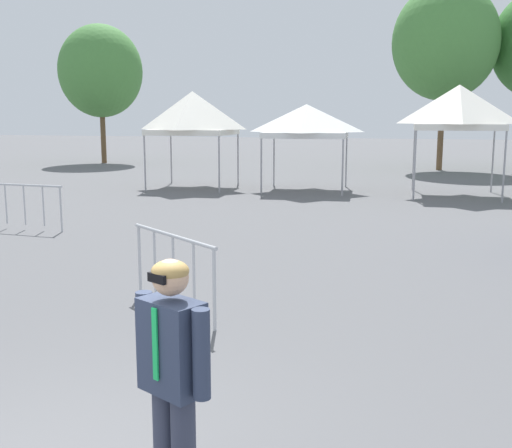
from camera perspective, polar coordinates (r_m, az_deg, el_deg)
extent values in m
cylinder|color=#9E9EA3|center=(22.35, -10.12, 5.71)|extent=(0.06, 0.06, 2.14)
cylinder|color=#9E9EA3|center=(21.48, -3.39, 5.68)|extent=(0.06, 0.06, 2.14)
cylinder|color=#9E9EA3|center=(24.87, -7.76, 6.18)|extent=(0.06, 0.06, 2.14)
cylinder|color=#9E9EA3|center=(24.09, -1.66, 6.15)|extent=(0.06, 0.06, 2.14)
pyramid|color=white|center=(23.10, -5.81, 10.29)|extent=(2.99, 2.99, 1.36)
cube|color=white|center=(23.11, -5.77, 8.36)|extent=(2.96, 2.96, 0.20)
cylinder|color=#9E9EA3|center=(21.14, 0.48, 5.53)|extent=(0.06, 0.06, 2.07)
cylinder|color=#9E9EA3|center=(20.84, 7.92, 5.37)|extent=(0.06, 0.06, 2.07)
cylinder|color=#9E9EA3|center=(23.82, 1.65, 6.02)|extent=(0.06, 0.06, 2.07)
cylinder|color=#9E9EA3|center=(23.55, 8.25, 5.88)|extent=(0.06, 0.06, 2.07)
pyramid|color=white|center=(22.24, 4.63, 9.62)|extent=(3.08, 3.08, 0.95)
cube|color=white|center=(22.25, 4.61, 8.13)|extent=(3.05, 3.05, 0.20)
cylinder|color=#9E9EA3|center=(20.31, 14.29, 5.48)|extent=(0.06, 0.06, 2.38)
cylinder|color=#9E9EA3|center=(20.52, 21.74, 5.13)|extent=(0.06, 0.06, 2.38)
cylinder|color=#9E9EA3|center=(22.95, 14.21, 5.96)|extent=(0.06, 0.06, 2.38)
cylinder|color=#9E9EA3|center=(23.14, 20.82, 5.65)|extent=(0.06, 0.06, 2.38)
pyramid|color=white|center=(21.64, 18.02, 10.36)|extent=(2.87, 2.87, 1.24)
cube|color=white|center=(21.64, 17.92, 8.45)|extent=(2.84, 2.84, 0.20)
cube|color=#2D3851|center=(4.02, -7.68, -11.01)|extent=(0.48, 0.40, 0.60)
cylinder|color=#2D3851|center=(4.21, -10.10, -9.80)|extent=(0.11, 0.11, 0.56)
cylinder|color=#2D3851|center=(3.82, -5.01, -11.76)|extent=(0.11, 0.11, 0.56)
sphere|color=#D8A884|center=(3.88, -7.83, -4.86)|extent=(0.23, 0.23, 0.23)
ellipsoid|color=tan|center=(3.87, -7.84, -4.28)|extent=(0.23, 0.23, 0.14)
cube|color=black|center=(3.81, -9.05, -4.93)|extent=(0.14, 0.09, 0.06)
cube|color=#19BF59|center=(3.92, -9.19, -10.80)|extent=(0.04, 0.03, 0.46)
cylinder|color=brown|center=(36.08, -13.78, 7.97)|extent=(0.28, 0.28, 3.21)
ellipsoid|color=#47843D|center=(36.14, -14.00, 13.39)|extent=(4.54, 4.54, 5.00)
cylinder|color=brown|center=(31.85, 16.53, 8.40)|extent=(0.28, 0.28, 4.08)
ellipsoid|color=#47843D|center=(32.03, 16.89, 15.62)|extent=(4.97, 4.97, 5.47)
cylinder|color=#B7BABF|center=(15.46, -20.49, 3.35)|extent=(2.10, 0.17, 0.05)
cylinder|color=#B7BABF|center=(14.92, -17.38, 1.27)|extent=(0.04, 0.04, 1.05)
cylinder|color=#B7BABF|center=(15.20, -18.84, 1.54)|extent=(0.04, 0.04, 0.92)
cylinder|color=#B7BABF|center=(15.52, -20.38, 1.61)|extent=(0.04, 0.04, 0.92)
cylinder|color=#B7BABF|center=(15.85, -21.86, 1.68)|extent=(0.04, 0.04, 0.92)
cylinder|color=#B7BABF|center=(8.46, -7.62, -1.08)|extent=(1.70, 1.31, 0.05)
cylinder|color=#B7BABF|center=(7.75, -3.82, -6.02)|extent=(0.04, 0.04, 1.05)
cylinder|color=#B7BABF|center=(9.43, -10.58, -3.28)|extent=(0.04, 0.04, 1.05)
cylinder|color=#B7BABF|center=(8.12, -5.68, -4.92)|extent=(0.04, 0.04, 0.92)
cylinder|color=#B7BABF|center=(8.56, -7.54, -4.18)|extent=(0.04, 0.04, 0.92)
cylinder|color=#B7BABF|center=(9.00, -9.22, -3.52)|extent=(0.04, 0.04, 0.92)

